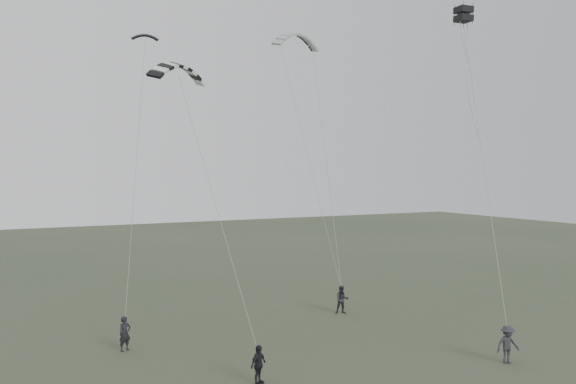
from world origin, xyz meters
name	(u,v)px	position (x,y,z in m)	size (l,w,h in m)	color
ground	(326,363)	(0.00, 0.00, 0.00)	(140.00, 140.00, 0.00)	#36412C
flyer_left	(125,334)	(-7.39, 5.74, 0.80)	(0.58, 0.38, 1.60)	black
flyer_right	(342,300)	(5.28, 6.94, 0.81)	(0.79, 0.61, 1.62)	#25252A
flyer_center	(258,365)	(-3.57, -0.82, 0.76)	(0.89, 0.37, 1.52)	black
flyer_far	(508,344)	(6.99, -3.59, 0.82)	(1.06, 0.61, 1.65)	#2C2C31
kite_dark_small	(145,35)	(-4.79, 12.44, 16.21)	(1.50, 0.45, 0.50)	black
kite_pale_large	(297,34)	(6.73, 15.32, 18.20)	(3.78, 0.85, 1.57)	#ABAEB0
kite_striped	(178,65)	(-4.64, 6.20, 13.45)	(3.19, 0.80, 1.24)	black
kite_box	(463,14)	(9.00, 1.29, 16.41)	(0.74, 0.74, 0.76)	black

